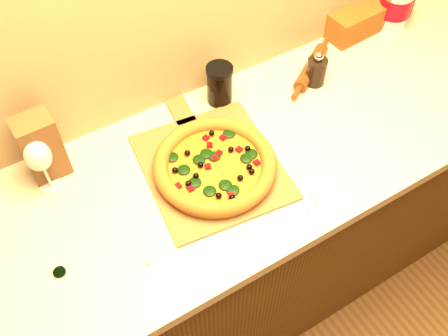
% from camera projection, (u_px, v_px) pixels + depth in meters
% --- Properties ---
extents(cabinet, '(2.80, 0.65, 0.86)m').
position_uv_depth(cabinet, '(234.00, 238.00, 1.86)').
color(cabinet, '#452B0E').
rests_on(cabinet, ground).
extents(countertop, '(2.84, 0.68, 0.04)m').
position_uv_depth(countertop, '(237.00, 163.00, 1.50)').
color(countertop, beige).
rests_on(countertop, cabinet).
extents(pizza_peel, '(0.43, 0.59, 0.01)m').
position_uv_depth(pizza_peel, '(209.00, 162.00, 1.47)').
color(pizza_peel, brown).
rests_on(pizza_peel, countertop).
extents(pizza, '(0.36, 0.36, 0.05)m').
position_uv_depth(pizza, '(215.00, 165.00, 1.43)').
color(pizza, '#BF8B2F').
rests_on(pizza, pizza_peel).
extents(bottle_cap, '(0.04, 0.04, 0.01)m').
position_uv_depth(bottle_cap, '(59.00, 272.00, 1.26)').
color(bottle_cap, black).
rests_on(bottle_cap, countertop).
extents(pepper_grinder, '(0.07, 0.07, 0.13)m').
position_uv_depth(pepper_grinder, '(316.00, 71.00, 1.65)').
color(pepper_grinder, black).
rests_on(pepper_grinder, countertop).
extents(rolling_pin, '(0.29, 0.19, 0.04)m').
position_uv_depth(rolling_pin, '(311.00, 67.00, 1.71)').
color(rolling_pin, '#52290E').
rests_on(rolling_pin, countertop).
extents(coffee_canister, '(0.12, 0.12, 0.16)m').
position_uv_depth(coffee_canister, '(395.00, 6.00, 1.82)').
color(coffee_canister, silver).
rests_on(coffee_canister, countertop).
extents(bread_bag, '(0.37, 0.14, 0.10)m').
position_uv_depth(bread_bag, '(369.00, 15.00, 1.85)').
color(bread_bag, brown).
rests_on(bread_bag, countertop).
extents(wine_glass, '(0.07, 0.07, 0.18)m').
position_uv_depth(wine_glass, '(38.00, 157.00, 1.33)').
color(wine_glass, silver).
rests_on(wine_glass, countertop).
extents(paper_bag, '(0.11, 0.09, 0.21)m').
position_uv_depth(paper_bag, '(42.00, 147.00, 1.38)').
color(paper_bag, brown).
rests_on(paper_bag, countertop).
extents(dark_jar, '(0.09, 0.09, 0.14)m').
position_uv_depth(dark_jar, '(220.00, 84.00, 1.59)').
color(dark_jar, black).
rests_on(dark_jar, countertop).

